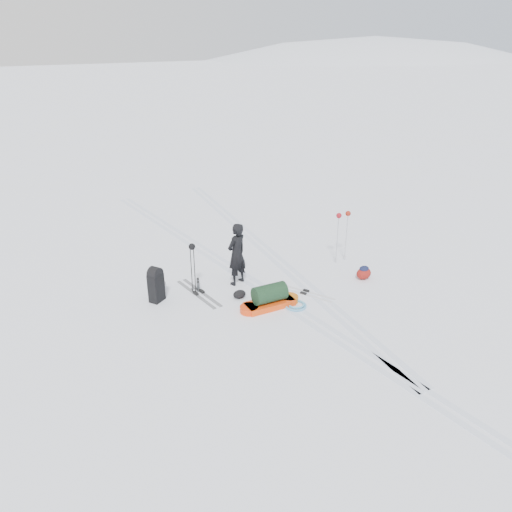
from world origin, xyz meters
The scene contains 14 objects.
ground centered at (0.00, 0.00, 0.00)m, with size 200.00×200.00×0.00m, color white.
snow_hill_backdrop centered at (62.69, 84.02, -69.02)m, with size 359.50×192.00×162.45m.
ski_tracks centered at (0.61, 0.88, 0.00)m, with size 3.38×17.97×0.01m.
skier centered at (-0.38, 0.57, 0.82)m, with size 0.60×0.39×1.64m, color black.
pulk_sled centered at (-0.33, -0.89, 0.22)m, with size 1.54×0.58×0.58m.
expedition_rucksack centered at (-2.45, 0.84, 0.41)m, with size 0.69×0.94×0.89m.
ski_poles_black centered at (-1.53, 0.70, 1.07)m, with size 0.17×0.16×1.31m.
ski_poles_silver centered at (2.76, 0.22, 1.23)m, with size 0.47×0.15×1.47m.
touring_skis_grey centered at (-1.48, 0.57, 0.01)m, with size 0.43×1.78×0.06m.
touring_skis_white centered at (0.78, -0.78, 0.01)m, with size 0.91×1.51×0.06m.
rope_coil centered at (0.21, -1.19, 0.03)m, with size 0.69×0.69×0.06m.
small_daypack centered at (2.57, -0.95, 0.18)m, with size 0.43×0.33×0.36m.
thermos_pair centered at (-1.39, 0.77, 0.13)m, with size 0.18×0.29×0.29m.
stuff_sack centered at (-0.72, -0.14, 0.10)m, with size 0.38×0.33×0.20m.
Camera 1 is at (-5.96, -9.44, 5.92)m, focal length 35.00 mm.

